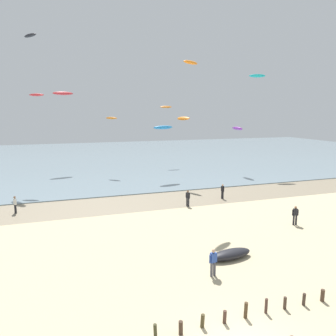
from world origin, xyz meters
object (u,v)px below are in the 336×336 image
object	(u,v)px
kite_aloft_3	(257,76)
person_left_flank	(223,191)
kite_aloft_2	(30,35)
kite_aloft_7	(191,62)
person_by_waterline	(15,204)
grounded_kite	(231,254)
kite_aloft_9	(183,118)
kite_aloft_1	(63,93)
kite_aloft_4	(237,128)
kite_aloft_0	(163,127)
kite_aloft_6	(111,118)
person_far_down_beach	(213,262)
kite_aloft_5	(36,95)
kite_aloft_10	(166,107)
person_mid_beach	(295,215)
person_nearest_camera	(188,198)

from	to	relation	value
kite_aloft_3	person_left_flank	bearing A→B (deg)	-118.97
kite_aloft_2	kite_aloft_7	bearing A→B (deg)	5.36
person_by_waterline	grounded_kite	xyz separation A→B (m)	(14.77, -15.97, -0.60)
kite_aloft_3	kite_aloft_9	bearing A→B (deg)	-145.69
kite_aloft_1	kite_aloft_4	distance (m)	29.16
kite_aloft_0	kite_aloft_2	xyz separation A→B (m)	(-17.28, 4.99, 12.43)
person_by_waterline	kite_aloft_0	distance (m)	23.09
kite_aloft_6	kite_aloft_9	distance (m)	13.29
kite_aloft_6	person_far_down_beach	bearing A→B (deg)	-44.88
kite_aloft_5	kite_aloft_10	world-z (taller)	kite_aloft_5
person_left_flank	person_far_down_beach	world-z (taller)	same
person_far_down_beach	kite_aloft_9	size ratio (longest dim) A/B	0.73
kite_aloft_4	kite_aloft_6	xyz separation A→B (m)	(-18.63, 6.35, 1.60)
kite_aloft_0	kite_aloft_7	distance (m)	17.47
person_by_waterline	kite_aloft_5	world-z (taller)	kite_aloft_5
grounded_kite	kite_aloft_9	bearing A→B (deg)	68.54
kite_aloft_1	kite_aloft_10	distance (m)	18.11
person_mid_beach	kite_aloft_3	bearing A→B (deg)	64.49
kite_aloft_3	kite_aloft_5	xyz separation A→B (m)	(-32.93, -0.52, -3.50)
person_left_flank	person_far_down_beach	xyz separation A→B (m)	(-9.22, -16.10, 0.00)
person_by_waterline	kite_aloft_3	xyz separation A→B (m)	(35.08, 12.52, 14.52)
kite_aloft_1	kite_aloft_5	bearing A→B (deg)	59.21
person_nearest_camera	person_mid_beach	distance (m)	10.80
person_left_flank	kite_aloft_2	bearing A→B (deg)	138.09
person_nearest_camera	kite_aloft_7	bearing A→B (deg)	-107.00
kite_aloft_3	kite_aloft_1	bearing A→B (deg)	171.67
kite_aloft_0	kite_aloft_6	distance (m)	9.18
kite_aloft_3	kite_aloft_7	xyz separation A→B (m)	(-18.60, -17.03, -1.06)
person_left_flank	kite_aloft_7	distance (m)	14.74
kite_aloft_4	kite_aloft_6	bearing A→B (deg)	70.06
kite_aloft_4	kite_aloft_9	distance (m)	11.82
kite_aloft_0	kite_aloft_10	size ratio (longest dim) A/B	1.38
person_nearest_camera	kite_aloft_10	world-z (taller)	kite_aloft_10
kite_aloft_5	kite_aloft_4	bearing A→B (deg)	22.73
kite_aloft_7	kite_aloft_6	bearing A→B (deg)	-113.55
person_nearest_camera	kite_aloft_1	bearing A→B (deg)	111.66
kite_aloft_3	kite_aloft_9	xyz separation A→B (m)	(-14.68, -5.38, -6.51)
kite_aloft_2	kite_aloft_10	size ratio (longest dim) A/B	1.25
person_far_down_beach	kite_aloft_2	distance (m)	40.59
person_nearest_camera	kite_aloft_1	size ratio (longest dim) A/B	0.50
kite_aloft_9	kite_aloft_7	bearing A→B (deg)	140.91
kite_aloft_3	person_by_waterline	bearing A→B (deg)	-146.16
person_nearest_camera	kite_aloft_10	size ratio (longest dim) A/B	0.76
kite_aloft_4	kite_aloft_10	xyz separation A→B (m)	(-7.46, 12.93, 3.45)
person_nearest_camera	kite_aloft_6	distance (m)	22.96
person_left_flank	kite_aloft_3	size ratio (longest dim) A/B	0.65
person_by_waterline	kite_aloft_6	world-z (taller)	kite_aloft_6
person_nearest_camera	kite_aloft_1	world-z (taller)	kite_aloft_1
kite_aloft_5	kite_aloft_3	bearing A→B (deg)	24.52
person_by_waterline	grounded_kite	world-z (taller)	person_by_waterline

